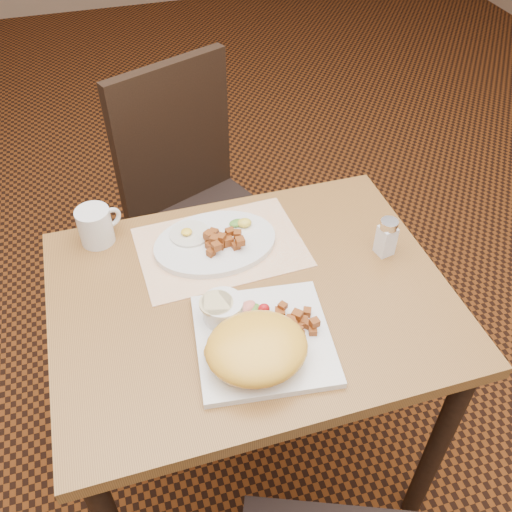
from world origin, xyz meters
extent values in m
plane|color=black|center=(0.00, 0.00, 0.00)|extent=(8.00, 8.00, 0.00)
cube|color=brown|center=(0.00, 0.00, 0.73)|extent=(0.90, 0.70, 0.03)
cylinder|color=black|center=(0.40, -0.30, 0.36)|extent=(0.05, 0.05, 0.71)
cylinder|color=black|center=(-0.40, 0.30, 0.36)|extent=(0.05, 0.05, 0.71)
cylinder|color=black|center=(0.40, 0.30, 0.36)|extent=(0.05, 0.05, 0.71)
cube|color=black|center=(0.04, 0.57, 0.45)|extent=(0.55, 0.55, 0.05)
cylinder|color=black|center=(0.13, 0.81, 0.21)|extent=(0.04, 0.04, 0.42)
cylinder|color=black|center=(0.27, 0.47, 0.21)|extent=(0.04, 0.04, 0.42)
cylinder|color=black|center=(-0.20, 0.67, 0.21)|extent=(0.04, 0.04, 0.42)
cylinder|color=black|center=(-0.06, 0.34, 0.21)|extent=(0.04, 0.04, 0.42)
cube|color=black|center=(-0.04, 0.76, 0.72)|extent=(0.40, 0.20, 0.50)
cube|color=white|center=(-0.03, 0.17, 0.75)|extent=(0.41, 0.30, 0.00)
cube|color=silver|center=(-0.01, -0.14, 0.76)|extent=(0.31, 0.31, 0.02)
ellipsoid|color=yellow|center=(-0.04, -0.19, 0.80)|extent=(0.21, 0.18, 0.08)
ellipsoid|color=yellow|center=(-0.02, -0.21, 0.78)|extent=(0.08, 0.07, 0.03)
ellipsoid|color=yellow|center=(-0.10, -0.16, 0.78)|extent=(0.08, 0.07, 0.03)
cylinder|color=silver|center=(-0.08, -0.06, 0.79)|extent=(0.09, 0.09, 0.05)
cylinder|color=beige|center=(-0.09, -0.06, 0.81)|extent=(0.07, 0.07, 0.01)
ellipsoid|color=#387223|center=(-0.02, -0.06, 0.77)|extent=(0.05, 0.04, 0.01)
ellipsoid|color=red|center=(0.01, -0.08, 0.78)|extent=(0.03, 0.03, 0.03)
ellipsoid|color=#F28C72|center=(-0.03, -0.06, 0.78)|extent=(0.07, 0.06, 0.02)
cylinder|color=white|center=(-0.09, 0.22, 0.77)|extent=(0.10, 0.10, 0.01)
ellipsoid|color=yellow|center=(-0.10, 0.22, 0.78)|extent=(0.03, 0.03, 0.01)
ellipsoid|color=#387223|center=(0.03, 0.22, 0.78)|extent=(0.04, 0.03, 0.01)
ellipsoid|color=yellow|center=(0.05, 0.21, 0.78)|extent=(0.04, 0.03, 0.02)
cube|color=white|center=(0.35, 0.04, 0.79)|extent=(0.04, 0.04, 0.08)
cylinder|color=silver|center=(0.35, 0.04, 0.84)|extent=(0.05, 0.05, 0.02)
cylinder|color=silver|center=(-0.31, 0.29, 0.80)|extent=(0.08, 0.08, 0.09)
torus|color=silver|center=(-0.27, 0.30, 0.80)|extent=(0.06, 0.03, 0.06)
cube|color=#934717|center=(0.07, -0.12, 0.77)|extent=(0.02, 0.02, 0.02)
cube|color=#934717|center=(0.06, -0.16, 0.78)|extent=(0.02, 0.02, 0.02)
cube|color=#934717|center=(0.09, -0.15, 0.79)|extent=(0.02, 0.02, 0.02)
cube|color=#934717|center=(0.07, -0.13, 0.77)|extent=(0.02, 0.02, 0.02)
cube|color=#934717|center=(0.07, -0.12, 0.79)|extent=(0.03, 0.03, 0.02)
cube|color=#934717|center=(0.07, -0.12, 0.77)|extent=(0.03, 0.02, 0.02)
cube|color=#934717|center=(0.05, -0.13, 0.79)|extent=(0.02, 0.02, 0.02)
cube|color=#934717|center=(0.09, -0.16, 0.77)|extent=(0.02, 0.02, 0.01)
cube|color=#934717|center=(0.08, -0.14, 0.77)|extent=(0.02, 0.02, 0.02)
cube|color=#934717|center=(0.08, -0.13, 0.77)|extent=(0.03, 0.03, 0.02)
cube|color=#934717|center=(0.05, -0.16, 0.79)|extent=(0.03, 0.03, 0.02)
cube|color=#934717|center=(0.06, -0.12, 0.78)|extent=(0.03, 0.03, 0.02)
cube|color=#934717|center=(0.01, -0.13, 0.79)|extent=(0.02, 0.02, 0.01)
cube|color=#934717|center=(0.05, -0.09, 0.79)|extent=(0.02, 0.02, 0.01)
cube|color=#934717|center=(0.04, -0.09, 0.78)|extent=(0.03, 0.03, 0.02)
cube|color=#934717|center=(0.06, -0.13, 0.78)|extent=(0.02, 0.02, 0.02)
cube|color=#934717|center=(0.09, -0.11, 0.77)|extent=(0.02, 0.02, 0.02)
cube|color=#934717|center=(0.04, -0.12, 0.78)|extent=(0.02, 0.02, 0.02)
cube|color=#934717|center=(0.05, -0.14, 0.79)|extent=(0.02, 0.02, 0.02)
cube|color=#934717|center=(0.05, -0.13, 0.79)|extent=(0.02, 0.02, 0.02)
cube|color=#934717|center=(-0.03, 0.15, 0.78)|extent=(0.03, 0.03, 0.02)
cube|color=#934717|center=(-0.06, 0.13, 0.78)|extent=(0.02, 0.02, 0.02)
cube|color=#934717|center=(-0.04, 0.18, 0.78)|extent=(0.02, 0.02, 0.01)
cube|color=#934717|center=(-0.04, 0.15, 0.79)|extent=(0.03, 0.03, 0.02)
cube|color=#934717|center=(-0.06, 0.18, 0.78)|extent=(0.02, 0.02, 0.02)
cube|color=#934717|center=(0.01, 0.13, 0.79)|extent=(0.02, 0.02, 0.02)
cube|color=#934717|center=(-0.01, 0.16, 0.78)|extent=(0.03, 0.03, 0.02)
cube|color=#934717|center=(-0.05, 0.17, 0.79)|extent=(0.03, 0.03, 0.02)
cube|color=#934717|center=(-0.04, 0.20, 0.78)|extent=(0.03, 0.03, 0.02)
cube|color=#934717|center=(-0.03, 0.16, 0.79)|extent=(0.03, 0.03, 0.02)
cube|color=#934717|center=(0.01, 0.16, 0.79)|extent=(0.02, 0.02, 0.02)
cube|color=#934717|center=(-0.05, 0.16, 0.78)|extent=(0.03, 0.03, 0.02)
cube|color=#934717|center=(0.00, 0.14, 0.78)|extent=(0.02, 0.02, 0.02)
cube|color=#934717|center=(-0.06, 0.16, 0.78)|extent=(0.03, 0.03, 0.02)
cube|color=#934717|center=(-0.04, 0.20, 0.78)|extent=(0.02, 0.03, 0.02)
cube|color=#934717|center=(0.00, 0.17, 0.79)|extent=(0.02, 0.02, 0.02)
cube|color=#934717|center=(-0.03, 0.16, 0.78)|extent=(0.02, 0.02, 0.01)
cube|color=#934717|center=(-0.01, 0.18, 0.78)|extent=(0.02, 0.02, 0.02)
cube|color=#934717|center=(-0.05, 0.13, 0.79)|extent=(0.02, 0.02, 0.02)
camera|label=1|loc=(-0.24, -0.85, 1.71)|focal=40.00mm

